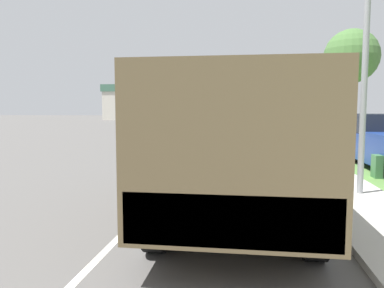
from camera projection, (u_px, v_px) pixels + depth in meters
The scene contains 10 objects.
ground_plane at pixel (224, 131), 37.03m from camera, with size 180.00×180.00×0.00m, color #565451.
lane_centre_stripe at pixel (224, 131), 37.03m from camera, with size 0.12×120.00×0.00m.
sidewalk_right at pixel (270, 130), 36.40m from camera, with size 1.80×120.00×0.12m.
grass_strip_right at pixel (317, 131), 35.79m from camera, with size 7.00×120.00×0.02m.
military_truck at pixel (237, 137), 7.52m from camera, with size 2.54×7.21×2.66m.
car_nearest_ahead at pixel (181, 133), 21.29m from camera, with size 1.76×3.99×1.68m.
car_second_ahead at pixel (206, 123), 35.72m from camera, with size 1.80×3.91×1.73m.
tree_far_right at pixel (351, 57), 27.97m from camera, with size 4.03×4.03×8.05m.
utility_box at pixel (383, 166), 11.36m from camera, with size 0.55×0.45×0.70m.
building_distant at pixel (139, 102), 77.23m from camera, with size 12.69×10.14×6.97m.
Camera 1 is at (2.03, 2.92, 2.10)m, focal length 35.00 mm.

